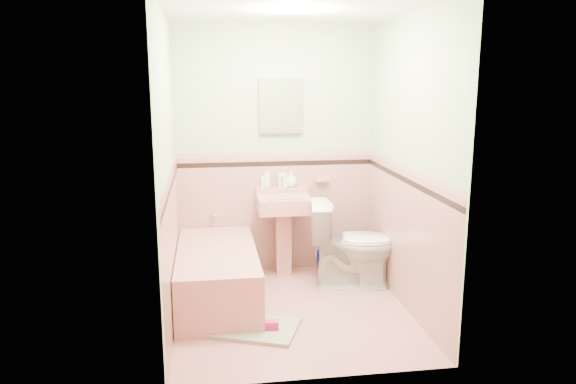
{
  "coord_description": "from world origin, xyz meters",
  "views": [
    {
      "loc": [
        -0.69,
        -4.4,
        1.99
      ],
      "look_at": [
        0.0,
        0.25,
        1.0
      ],
      "focal_mm": 34.39,
      "sensor_mm": 36.0,
      "label": 1
    }
  ],
  "objects": [
    {
      "name": "cap_left",
      "position": [
        -0.98,
        0.0,
        1.22
      ],
      "size": [
        0.0,
        2.2,
        2.2
      ],
      "primitive_type": "plane",
      "rotation": [
        1.57,
        0.0,
        1.57
      ],
      "color": "tan",
      "rests_on": "ground"
    },
    {
      "name": "sink",
      "position": [
        0.05,
        0.86,
        0.41
      ],
      "size": [
        0.53,
        0.48,
        0.83
      ],
      "primitive_type": null,
      "color": "tan",
      "rests_on": "floor"
    },
    {
      "name": "accent_front",
      "position": [
        0.0,
        -1.08,
        1.12
      ],
      "size": [
        2.0,
        0.0,
        2.0
      ],
      "primitive_type": "plane",
      "rotation": [
        -1.57,
        0.0,
        0.0
      ],
      "color": "black",
      "rests_on": "ground"
    },
    {
      "name": "wainscot_left",
      "position": [
        -0.99,
        0.0,
        0.6
      ],
      "size": [
        0.0,
        2.2,
        2.2
      ],
      "primitive_type": "plane",
      "rotation": [
        1.57,
        0.0,
        1.57
      ],
      "color": "tan",
      "rests_on": "ground"
    },
    {
      "name": "bath_mat",
      "position": [
        -0.39,
        -0.3,
        0.01
      ],
      "size": [
        0.88,
        0.73,
        0.03
      ],
      "primitive_type": "cube",
      "rotation": [
        0.0,
        0.0,
        -0.37
      ],
      "color": "gray",
      "rests_on": "floor"
    },
    {
      "name": "tub_faucet",
      "position": [
        -0.63,
        1.05,
        0.63
      ],
      "size": [
        0.04,
        0.12,
        0.04
      ],
      "primitive_type": "cylinder",
      "rotation": [
        1.57,
        0.0,
        0.0
      ],
      "color": "silver",
      "rests_on": "wall_back"
    },
    {
      "name": "cap_right",
      "position": [
        0.98,
        0.0,
        1.22
      ],
      "size": [
        0.0,
        2.2,
        2.2
      ],
      "primitive_type": "plane",
      "rotation": [
        1.57,
        0.0,
        -1.57
      ],
      "color": "tan",
      "rests_on": "ground"
    },
    {
      "name": "soap_bottle_left",
      "position": [
        -0.1,
        1.04,
        0.99
      ],
      "size": [
        0.1,
        0.1,
        0.21
      ],
      "primitive_type": "imported",
      "rotation": [
        0.0,
        0.0,
        0.27
      ],
      "color": "#B2B2B2",
      "rests_on": "sink"
    },
    {
      "name": "floor",
      "position": [
        0.0,
        0.0,
        0.0
      ],
      "size": [
        2.2,
        2.2,
        0.0
      ],
      "primitive_type": "plane",
      "color": "tan",
      "rests_on": "ground"
    },
    {
      "name": "sink_faucet",
      "position": [
        0.05,
        1.0,
        0.95
      ],
      "size": [
        0.02,
        0.02,
        0.1
      ],
      "primitive_type": "cylinder",
      "color": "silver",
      "rests_on": "sink"
    },
    {
      "name": "ceiling",
      "position": [
        0.0,
        0.0,
        2.5
      ],
      "size": [
        2.2,
        2.2,
        0.0
      ],
      "primitive_type": "plane",
      "rotation": [
        3.14,
        0.0,
        0.0
      ],
      "color": "white",
      "rests_on": "ground"
    },
    {
      "name": "soap_bottle_mid",
      "position": [
        0.06,
        1.04,
        0.98
      ],
      "size": [
        0.09,
        0.1,
        0.2
      ],
      "primitive_type": "imported",
      "rotation": [
        0.0,
        0.0,
        -0.02
      ],
      "color": "#B2B2B2",
      "rests_on": "sink"
    },
    {
      "name": "shoe",
      "position": [
        -0.25,
        -0.38,
        0.06
      ],
      "size": [
        0.17,
        0.09,
        0.07
      ],
      "primitive_type": "cube",
      "rotation": [
        0.0,
        0.0,
        -0.09
      ],
      "color": "#BF1E59",
      "rests_on": "bath_mat"
    },
    {
      "name": "wainscot_right",
      "position": [
        0.99,
        0.0,
        0.6
      ],
      "size": [
        0.0,
        2.2,
        2.2
      ],
      "primitive_type": "plane",
      "rotation": [
        1.57,
        0.0,
        -1.57
      ],
      "color": "tan",
      "rests_on": "ground"
    },
    {
      "name": "medicine_cabinet",
      "position": [
        0.05,
        1.07,
        1.7
      ],
      "size": [
        0.43,
        0.04,
        0.54
      ],
      "primitive_type": "cube",
      "color": "white",
      "rests_on": "wall_back"
    },
    {
      "name": "bucket",
      "position": [
        0.5,
        0.85,
        0.12
      ],
      "size": [
        0.32,
        0.32,
        0.24
      ],
      "primitive_type": null,
      "rotation": [
        0.0,
        0.0,
        -0.42
      ],
      "color": "#050D8E",
      "rests_on": "floor"
    },
    {
      "name": "bathtub",
      "position": [
        -0.63,
        0.33,
        0.23
      ],
      "size": [
        0.7,
        1.5,
        0.45
      ],
      "primitive_type": "cube",
      "color": "tan",
      "rests_on": "floor"
    },
    {
      "name": "wall_right",
      "position": [
        1.0,
        0.0,
        1.25
      ],
      "size": [
        0.0,
        2.5,
        2.5
      ],
      "primitive_type": "plane",
      "rotation": [
        1.57,
        0.0,
        -1.57
      ],
      "color": "beige",
      "rests_on": "ground"
    },
    {
      "name": "wall_left",
      "position": [
        -1.0,
        0.0,
        1.25
      ],
      "size": [
        0.0,
        2.5,
        2.5
      ],
      "primitive_type": "plane",
      "rotation": [
        1.57,
        0.0,
        1.57
      ],
      "color": "beige",
      "rests_on": "ground"
    },
    {
      "name": "tube",
      "position": [
        -0.14,
        1.04,
        0.94
      ],
      "size": [
        0.04,
        0.04,
        0.12
      ],
      "primitive_type": "cylinder",
      "rotation": [
        0.0,
        0.0,
        -0.2
      ],
      "color": "white",
      "rests_on": "sink"
    },
    {
      "name": "accent_back",
      "position": [
        0.0,
        1.08,
        1.12
      ],
      "size": [
        2.0,
        0.0,
        2.0
      ],
      "primitive_type": "plane",
      "rotation": [
        1.57,
        0.0,
        0.0
      ],
      "color": "black",
      "rests_on": "ground"
    },
    {
      "name": "soap_bottle_right",
      "position": [
        0.15,
        1.04,
        0.96
      ],
      "size": [
        0.15,
        0.15,
        0.16
      ],
      "primitive_type": "imported",
      "rotation": [
        0.0,
        0.0,
        -0.24
      ],
      "color": "#B2B2B2",
      "rests_on": "sink"
    },
    {
      "name": "wainscot_back",
      "position": [
        0.0,
        1.09,
        0.6
      ],
      "size": [
        2.0,
        0.0,
        2.0
      ],
      "primitive_type": "plane",
      "rotation": [
        1.57,
        0.0,
        0.0
      ],
      "color": "tan",
      "rests_on": "ground"
    },
    {
      "name": "wainscot_front",
      "position": [
        0.0,
        -1.09,
        0.6
      ],
      "size": [
        2.0,
        0.0,
        2.0
      ],
      "primitive_type": "plane",
      "rotation": [
        -1.57,
        0.0,
        0.0
      ],
      "color": "tan",
      "rests_on": "ground"
    },
    {
      "name": "cap_back",
      "position": [
        0.0,
        1.08,
        1.22
      ],
      "size": [
        2.0,
        0.0,
        2.0
      ],
      "primitive_type": "plane",
      "rotation": [
        1.57,
        0.0,
        0.0
      ],
      "color": "tan",
      "rests_on": "ground"
    },
    {
      "name": "wall_front",
      "position": [
        0.0,
        -1.1,
        1.25
      ],
      "size": [
        2.5,
        0.0,
        2.5
      ],
      "primitive_type": "plane",
      "rotation": [
        -1.57,
        0.0,
        0.0
      ],
      "color": "beige",
      "rests_on": "ground"
    },
    {
      "name": "accent_right",
      "position": [
        0.98,
        0.0,
        1.12
      ],
      "size": [
        0.0,
        2.2,
        2.2
      ],
      "primitive_type": "plane",
      "rotation": [
        1.57,
        0.0,
        -1.57
      ],
      "color": "black",
      "rests_on": "ground"
    },
    {
      "name": "toilet",
      "position": [
        0.67,
        0.51,
        0.42
      ],
      "size": [
        0.88,
        0.59,
        0.83
      ],
      "primitive_type": "imported",
      "rotation": [
        0.0,
        0.0,
        1.41
      ],
      "color": "white",
      "rests_on": "floor"
    },
    {
      "name": "soap_dish",
      "position": [
        0.47,
        1.06,
        0.95
      ],
      "size": [
        0.13,
        0.08,
        0.04
      ],
      "primitive_type": "cube",
      "color": "tan",
      "rests_on": "wall_back"
    },
    {
      "name": "accent_left",
      "position": [
        -0.98,
        0.0,
        1.12
      ],
      "size": [
        0.0,
        2.2,
        2.2
      ],
      "primitive_type": "plane",
      "rotation": [
        1.57,
        0.0,
        1.57
      ],
      "color": "black",
      "rests_on": "ground"
    },
    {
      "name": "cap_front",
      "position": [
        0.0,
        -1.08,
        1.22
      ],
      "size": [
        2.0,
        0.0,
        2.0
      ],
      "primitive_type": "plane",
      "rotation": [
        -1.57,
        0.0,
        0.0
      ],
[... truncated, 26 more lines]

